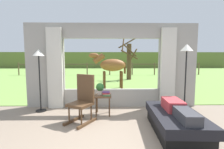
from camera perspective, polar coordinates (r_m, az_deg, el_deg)
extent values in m
plane|color=gray|center=(3.19, 0.71, -22.55)|extent=(12.00, 12.00, 0.00)
cube|color=#9E998E|center=(5.43, -22.03, 2.80)|extent=(1.15, 0.12, 2.55)
cube|color=#9E998E|center=(5.50, 21.53, 2.85)|extent=(1.15, 0.12, 2.55)
cube|color=#9E998E|center=(5.22, -0.10, -7.99)|extent=(2.90, 0.12, 0.55)
cube|color=#9E998E|center=(5.13, -0.11, 14.83)|extent=(2.90, 0.12, 0.45)
cube|color=beige|center=(5.19, -19.09, 1.96)|extent=(0.44, 0.10, 2.40)
cube|color=beige|center=(5.25, 18.71, 2.01)|extent=(0.44, 0.10, 2.40)
cube|color=#759E47|center=(16.04, -0.82, 0.32)|extent=(36.00, 21.68, 0.02)
cube|color=#5E6B34|center=(25.81, -0.95, 5.00)|extent=(36.00, 2.00, 2.40)
cube|color=black|center=(3.77, 20.88, -16.34)|extent=(0.90, 1.60, 0.24)
cube|color=black|center=(3.69, 21.00, -13.31)|extent=(0.98, 1.74, 0.18)
cube|color=#B23338|center=(3.77, 20.24, -9.73)|extent=(0.37, 0.62, 0.22)
cube|color=#333338|center=(3.25, 24.17, -12.73)|extent=(0.31, 0.69, 0.18)
sphere|color=tan|center=(4.12, 18.25, -8.34)|extent=(0.20, 0.20, 0.20)
cube|color=#4C331E|center=(3.95, -10.93, -10.10)|extent=(0.66, 0.66, 0.06)
cube|color=#4C331E|center=(4.04, -9.11, -4.79)|extent=(0.45, 0.29, 0.68)
cube|color=#4C331E|center=(4.21, -12.99, -15.04)|extent=(0.39, 0.62, 0.06)
cube|color=#4C331E|center=(3.97, -8.51, -16.27)|extent=(0.39, 0.62, 0.06)
cylinder|color=#4C331E|center=(4.00, -14.61, -13.06)|extent=(0.04, 0.04, 0.38)
cylinder|color=#4C331E|center=(3.77, -10.51, -14.14)|extent=(0.04, 0.04, 0.38)
cylinder|color=#4C331E|center=(4.26, -11.20, -11.84)|extent=(0.04, 0.04, 0.38)
cylinder|color=#4C331E|center=(4.04, -7.19, -12.73)|extent=(0.04, 0.04, 0.38)
cube|color=#4C331E|center=(4.45, -3.14, -7.38)|extent=(0.44, 0.44, 0.03)
cylinder|color=#4C331E|center=(4.36, -5.47, -11.20)|extent=(0.04, 0.04, 0.49)
cylinder|color=#4C331E|center=(4.35, -0.91, -11.22)|extent=(0.04, 0.04, 0.49)
cylinder|color=#4C331E|center=(4.68, -5.16, -10.00)|extent=(0.04, 0.04, 0.49)
cylinder|color=#4C331E|center=(4.67, -0.93, -10.01)|extent=(0.04, 0.04, 0.49)
cylinder|color=silver|center=(4.49, -4.14, -6.27)|extent=(0.14, 0.14, 0.12)
sphere|color=#2D6B2D|center=(4.46, -4.16, -4.38)|extent=(0.22, 0.22, 0.22)
cube|color=#337247|center=(4.37, -1.90, -7.23)|extent=(0.19, 0.15, 0.02)
cube|color=beige|center=(4.38, -1.92, -6.84)|extent=(0.17, 0.11, 0.03)
cube|color=#B22D28|center=(4.36, -2.02, -6.52)|extent=(0.21, 0.14, 0.03)
cube|color=#59336B|center=(4.36, -2.06, -6.08)|extent=(0.19, 0.15, 0.04)
cylinder|color=black|center=(5.23, -23.29, -11.39)|extent=(0.28, 0.28, 0.03)
cylinder|color=black|center=(5.06, -23.63, -3.02)|extent=(0.04, 0.04, 1.57)
cone|color=white|center=(5.01, -24.03, 6.92)|extent=(0.32, 0.32, 0.18)
cylinder|color=black|center=(4.88, 23.56, -12.62)|extent=(0.28, 0.28, 0.03)
cylinder|color=black|center=(4.70, 23.96, -2.96)|extent=(0.04, 0.04, 1.69)
cone|color=white|center=(4.66, 24.42, 8.47)|extent=(0.32, 0.32, 0.18)
ellipsoid|color=brown|center=(8.06, 0.28, 3.28)|extent=(1.29, 0.68, 0.60)
cylinder|color=brown|center=(7.99, -4.59, 5.48)|extent=(0.62, 0.32, 0.53)
ellipsoid|color=brown|center=(7.99, -6.33, 6.53)|extent=(0.50, 0.25, 0.24)
cube|color=#593319|center=(8.00, -4.01, 5.68)|extent=(0.43, 0.12, 0.32)
cylinder|color=#593319|center=(8.16, 4.47, 2.23)|extent=(0.11, 0.11, 0.55)
cylinder|color=#593319|center=(7.92, -2.60, -2.04)|extent=(0.11, 0.11, 0.85)
cylinder|color=#593319|center=(8.24, -2.76, -1.74)|extent=(0.11, 0.11, 0.85)
cylinder|color=#593319|center=(8.02, 3.40, -1.94)|extent=(0.11, 0.11, 0.85)
cylinder|color=#593319|center=(8.34, 3.01, -1.65)|extent=(0.11, 0.11, 0.85)
cylinder|color=#4C3823|center=(11.53, 5.89, 4.38)|extent=(0.32, 0.32, 2.46)
cylinder|color=#47331E|center=(11.13, 6.20, 8.32)|extent=(0.93, 0.09, 0.85)
cylinder|color=#47331E|center=(11.60, 3.81, 10.04)|extent=(0.27, 0.86, 0.99)
cylinder|color=#47331E|center=(12.08, 5.38, 10.86)|extent=(1.33, 0.23, 0.81)
cylinder|color=#47331E|center=(11.72, 7.44, 6.79)|extent=(0.42, 0.77, 0.80)
cylinder|color=#47331E|center=(11.09, 6.00, 6.85)|extent=(1.15, 0.19, 0.66)
cylinder|color=brown|center=(16.65, -29.53, 1.72)|extent=(0.10, 0.10, 1.10)
cylinder|color=brown|center=(15.79, -23.13, 1.82)|extent=(0.10, 0.10, 1.10)
cylinder|color=brown|center=(15.16, -16.10, 1.91)|extent=(0.10, 0.10, 1.10)
cylinder|color=brown|center=(14.77, -8.58, 1.98)|extent=(0.10, 0.10, 1.10)
cylinder|color=brown|center=(14.65, -0.79, 2.01)|extent=(0.10, 0.10, 1.10)
cylinder|color=brown|center=(14.80, 6.98, 2.01)|extent=(0.10, 0.10, 1.10)
cylinder|color=brown|center=(15.21, 14.47, 1.97)|extent=(0.10, 0.10, 1.10)
cylinder|color=brown|center=(15.86, 21.44, 1.90)|extent=(0.10, 0.10, 1.10)
cylinder|color=brown|center=(16.73, 27.78, 1.82)|extent=(0.10, 0.10, 1.10)
cube|color=brown|center=(14.63, -0.79, 3.58)|extent=(16.00, 0.06, 0.08)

